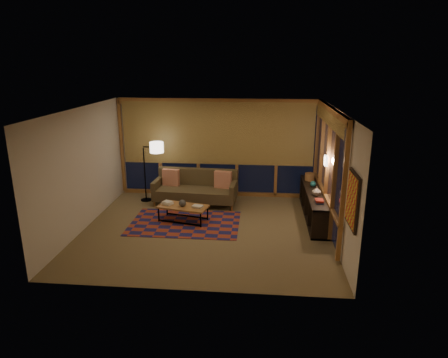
# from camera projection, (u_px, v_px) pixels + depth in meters

# --- Properties ---
(floor) EXTENTS (5.50, 5.00, 0.01)m
(floor) POSITION_uv_depth(u_px,v_px,m) (206.00, 229.00, 9.01)
(floor) COLOR olive
(floor) RESTS_ON ground
(ceiling) EXTENTS (5.50, 5.00, 0.01)m
(ceiling) POSITION_uv_depth(u_px,v_px,m) (204.00, 109.00, 8.24)
(ceiling) COLOR silver
(ceiling) RESTS_ON walls
(walls) EXTENTS (5.51, 5.01, 2.70)m
(walls) POSITION_uv_depth(u_px,v_px,m) (205.00, 172.00, 8.63)
(walls) COLOR silver
(walls) RESTS_ON floor
(window_wall_back) EXTENTS (5.30, 0.16, 2.60)m
(window_wall_back) POSITION_uv_depth(u_px,v_px,m) (217.00, 148.00, 10.95)
(window_wall_back) COLOR #B16B38
(window_wall_back) RESTS_ON walls
(window_wall_right) EXTENTS (0.16, 3.70, 2.60)m
(window_wall_right) POSITION_uv_depth(u_px,v_px,m) (327.00, 168.00, 8.96)
(window_wall_right) COLOR #B16B38
(window_wall_right) RESTS_ON walls
(wall_art) EXTENTS (0.06, 0.74, 0.94)m
(wall_art) POSITION_uv_depth(u_px,v_px,m) (352.00, 200.00, 6.60)
(wall_art) COLOR red
(wall_art) RESTS_ON walls
(wall_sconce) EXTENTS (0.12, 0.18, 0.22)m
(wall_sconce) POSITION_uv_depth(u_px,v_px,m) (326.00, 161.00, 8.77)
(wall_sconce) COLOR white
(wall_sconce) RESTS_ON walls
(sofa) EXTENTS (2.19, 1.00, 0.88)m
(sofa) POSITION_uv_depth(u_px,v_px,m) (195.00, 188.00, 10.49)
(sofa) COLOR brown
(sofa) RESTS_ON floor
(pillow_left) EXTENTS (0.46, 0.20, 0.44)m
(pillow_left) POSITION_uv_depth(u_px,v_px,m) (171.00, 178.00, 10.66)
(pillow_left) COLOR red
(pillow_left) RESTS_ON sofa
(pillow_right) EXTENTS (0.47, 0.24, 0.45)m
(pillow_right) POSITION_uv_depth(u_px,v_px,m) (223.00, 180.00, 10.46)
(pillow_right) COLOR red
(pillow_right) RESTS_ON sofa
(area_rug) EXTENTS (2.53, 1.69, 0.01)m
(area_rug) POSITION_uv_depth(u_px,v_px,m) (185.00, 223.00, 9.35)
(area_rug) COLOR #9F3A22
(area_rug) RESTS_ON floor
(coffee_table) EXTENTS (1.25, 0.78, 0.39)m
(coffee_table) POSITION_uv_depth(u_px,v_px,m) (183.00, 213.00, 9.43)
(coffee_table) COLOR #B16B38
(coffee_table) RESTS_ON floor
(book_stack_a) EXTENTS (0.30, 0.28, 0.07)m
(book_stack_a) POSITION_uv_depth(u_px,v_px,m) (167.00, 203.00, 9.46)
(book_stack_a) COLOR beige
(book_stack_a) RESTS_ON coffee_table
(book_stack_b) EXTENTS (0.28, 0.25, 0.05)m
(book_stack_b) POSITION_uv_depth(u_px,v_px,m) (198.00, 206.00, 9.26)
(book_stack_b) COLOR beige
(book_stack_b) RESTS_ON coffee_table
(ceramic_pot) EXTENTS (0.22, 0.22, 0.17)m
(ceramic_pot) POSITION_uv_depth(u_px,v_px,m) (182.00, 203.00, 9.32)
(ceramic_pot) COLOR black
(ceramic_pot) RESTS_ON coffee_table
(floor_lamp) EXTENTS (0.59, 0.43, 1.64)m
(floor_lamp) POSITION_uv_depth(u_px,v_px,m) (145.00, 171.00, 10.66)
(floor_lamp) COLOR black
(floor_lamp) RESTS_ON floor
(bookshelf) EXTENTS (0.40, 2.73, 0.68)m
(bookshelf) POSITION_uv_depth(u_px,v_px,m) (313.00, 204.00, 9.65)
(bookshelf) COLOR black
(bookshelf) RESTS_ON floor
(basket) EXTENTS (0.29, 0.29, 0.19)m
(basket) POSITION_uv_depth(u_px,v_px,m) (310.00, 177.00, 10.32)
(basket) COLOR brown
(basket) RESTS_ON bookshelf
(teal_bowl) EXTENTS (0.18, 0.18, 0.14)m
(teal_bowl) POSITION_uv_depth(u_px,v_px,m) (313.00, 184.00, 9.80)
(teal_bowl) COLOR #206B6B
(teal_bowl) RESTS_ON bookshelf
(vase) EXTENTS (0.25, 0.25, 0.21)m
(vase) POSITION_uv_depth(u_px,v_px,m) (317.00, 191.00, 9.15)
(vase) COLOR tan
(vase) RESTS_ON bookshelf
(shelf_book_stack) EXTENTS (0.24, 0.28, 0.07)m
(shelf_book_stack) POSITION_uv_depth(u_px,v_px,m) (319.00, 201.00, 8.71)
(shelf_book_stack) COLOR beige
(shelf_book_stack) RESTS_ON bookshelf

